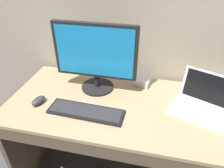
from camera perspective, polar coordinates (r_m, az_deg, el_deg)
The scene contains 6 objects.
desk at distance 1.49m, azimuth 3.38°, elevation -12.47°, with size 1.53×0.71×0.78m.
laptop_white at distance 1.40m, azimuth 23.32°, elevation -4.61°, with size 0.40×0.37×0.22m.
external_monitor at distance 1.37m, azimuth -4.53°, elevation 7.69°, with size 0.55×0.23×0.47m.
wired_keyboard at distance 1.29m, azimuth -7.10°, elevation -7.45°, with size 0.47×0.16×0.02m.
computer_mouse at distance 1.42m, azimuth -19.38°, elevation -4.28°, with size 0.06×0.10×0.04m, color #38383D.
external_drive_box at distance 1.55m, azimuth 8.28°, elevation 0.90°, with size 0.11×0.12×0.05m, color silver.
Camera 1 is at (0.15, -1.05, 1.62)m, focal length 33.61 mm.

